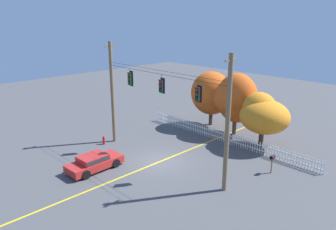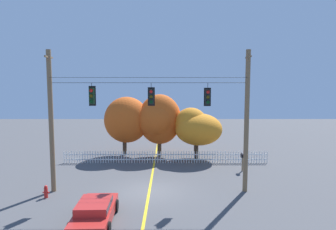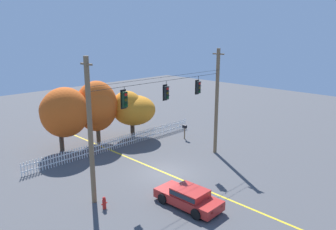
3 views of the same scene
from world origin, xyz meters
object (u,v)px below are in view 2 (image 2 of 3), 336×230
object	(u,v)px
traffic_signal_northbound_secondary	(91,96)
traffic_signal_northbound_primary	(151,97)
roadside_mailbox	(242,157)
traffic_signal_eastbound_side	(207,97)
fire_hydrant	(45,192)
autumn_maple_near_fence	(126,119)
autumn_oak_far_east	(196,127)
parked_car	(94,211)
autumn_maple_mid	(158,119)

from	to	relation	value
traffic_signal_northbound_secondary	traffic_signal_northbound_primary	world-z (taller)	same
traffic_signal_northbound_secondary	roadside_mailbox	distance (m)	12.29
traffic_signal_eastbound_side	fire_hydrant	bearing A→B (deg)	-173.39
autumn_maple_near_fence	roadside_mailbox	bearing A→B (deg)	-28.40
traffic_signal_northbound_primary	autumn_oak_far_east	distance (m)	9.52
parked_car	roadside_mailbox	world-z (taller)	roadside_mailbox
traffic_signal_northbound_primary	autumn_maple_near_fence	world-z (taller)	traffic_signal_northbound_primary
parked_car	fire_hydrant	distance (m)	4.96
roadside_mailbox	autumn_maple_near_fence	bearing A→B (deg)	151.60
autumn_maple_mid	roadside_mailbox	size ratio (longest dim) A/B	4.15
autumn_maple_mid	autumn_oak_far_east	bearing A→B (deg)	-14.49
traffic_signal_northbound_secondary	autumn_oak_far_east	xyz separation A→B (m)	(7.18, 8.28, -3.13)
traffic_signal_northbound_secondary	traffic_signal_eastbound_side	bearing A→B (deg)	-0.01
traffic_signal_northbound_secondary	parked_car	bearing A→B (deg)	-75.68
autumn_maple_near_fence	fire_hydrant	distance (m)	11.62
autumn_oak_far_east	roadside_mailbox	size ratio (longest dim) A/B	3.32
autumn_maple_mid	traffic_signal_eastbound_side	bearing A→B (deg)	-70.05
autumn_oak_far_east	fire_hydrant	distance (m)	13.78
parked_car	roadside_mailbox	distance (m)	12.78
traffic_signal_northbound_secondary	roadside_mailbox	xyz separation A→B (m)	(10.42, 4.34, -4.86)
roadside_mailbox	traffic_signal_eastbound_side	bearing A→B (deg)	-127.51
autumn_maple_near_fence	autumn_oak_far_east	world-z (taller)	autumn_maple_near_fence
autumn_maple_near_fence	fire_hydrant	size ratio (longest dim) A/B	7.35
parked_car	autumn_maple_near_fence	bearing A→B (deg)	91.68
traffic_signal_northbound_secondary	autumn_maple_mid	distance (m)	10.22
parked_car	roadside_mailbox	bearing A→B (deg)	43.29
autumn_maple_mid	parked_car	distance (m)	14.12
autumn_maple_near_fence	autumn_oak_far_east	size ratio (longest dim) A/B	1.20
traffic_signal_northbound_primary	autumn_maple_near_fence	xyz separation A→B (m)	(-2.91, 9.59, -2.52)
autumn_maple_mid	fire_hydrant	bearing A→B (deg)	-121.65
autumn_maple_mid	fire_hydrant	xyz separation A→B (m)	(-6.34, -10.28, -3.12)
autumn_oak_far_east	fire_hydrant	xyz separation A→B (m)	(-9.77, -9.40, -2.50)
autumn_maple_near_fence	parked_car	xyz separation A→B (m)	(0.41, -14.00, -2.84)
traffic_signal_eastbound_side	fire_hydrant	distance (m)	11.21
traffic_signal_northbound_primary	autumn_maple_mid	bearing A→B (deg)	89.21
traffic_signal_northbound_primary	autumn_maple_mid	world-z (taller)	traffic_signal_northbound_primary
traffic_signal_eastbound_side	autumn_oak_far_east	xyz separation A→B (m)	(0.10, 8.28, -3.07)
autumn_maple_near_fence	autumn_oak_far_east	bearing A→B (deg)	-11.48
fire_hydrant	roadside_mailbox	bearing A→B (deg)	22.80
parked_car	traffic_signal_northbound_primary	bearing A→B (deg)	60.40
autumn_maple_near_fence	fire_hydrant	world-z (taller)	autumn_maple_near_fence
traffic_signal_northbound_primary	autumn_maple_near_fence	bearing A→B (deg)	106.90
autumn_maple_mid	parked_car	size ratio (longest dim) A/B	1.39
traffic_signal_eastbound_side	autumn_oak_far_east	distance (m)	8.83
traffic_signal_northbound_primary	roadside_mailbox	xyz separation A→B (m)	(6.79, 4.35, -4.82)
traffic_signal_northbound_primary	autumn_maple_mid	xyz separation A→B (m)	(0.13, 9.16, -2.47)
autumn_maple_near_fence	traffic_signal_eastbound_side	bearing A→B (deg)	-56.42
traffic_signal_eastbound_side	fire_hydrant	world-z (taller)	traffic_signal_eastbound_side
traffic_signal_northbound_primary	traffic_signal_eastbound_side	size ratio (longest dim) A/B	0.99
parked_car	autumn_oak_far_east	bearing A→B (deg)	64.48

